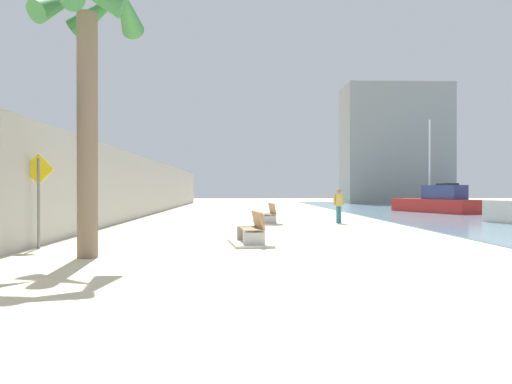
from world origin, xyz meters
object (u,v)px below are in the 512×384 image
object	(u,v)px
bench_near	(251,237)
person_walking	(339,203)
pedestrian_sign	(39,189)
boat_nearest	(444,198)
palm_tree	(87,41)
boat_mid_bay	(436,202)
bench_far	(268,219)

from	to	relation	value
bench_near	person_walking	world-z (taller)	person_walking
person_walking	pedestrian_sign	size ratio (longest dim) A/B	0.64
bench_near	boat_nearest	xyz separation A→B (m)	(19.01, 31.16, 0.58)
boat_nearest	bench_near	bearing A→B (deg)	-121.39
palm_tree	boat_nearest	bearing A→B (deg)	55.83
person_walking	boat_mid_bay	xyz separation A→B (m)	(8.77, 9.98, -0.22)
bench_far	pedestrian_sign	distance (m)	11.66
palm_tree	bench_far	distance (m)	13.22
palm_tree	bench_near	xyz separation A→B (m)	(3.94, 2.65, -4.88)
boat_mid_bay	pedestrian_sign	distance (m)	27.35
boat_nearest	pedestrian_sign	xyz separation A→B (m)	(-24.85, -31.92, 0.81)
bench_far	person_walking	bearing A→B (deg)	5.12
palm_tree	bench_near	distance (m)	6.81
person_walking	pedestrian_sign	world-z (taller)	pedestrian_sign
boat_nearest	boat_mid_bay	world-z (taller)	boat_mid_bay
palm_tree	bench_near	world-z (taller)	palm_tree
person_walking	pedestrian_sign	xyz separation A→B (m)	(-10.24, -9.66, 0.66)
bench_far	boat_mid_bay	size ratio (longest dim) A/B	0.30
person_walking	bench_near	bearing A→B (deg)	-116.33
pedestrian_sign	palm_tree	bearing A→B (deg)	-44.94
bench_near	person_walking	xyz separation A→B (m)	(4.41, 8.90, 0.73)
palm_tree	person_walking	distance (m)	14.85
person_walking	boat_mid_bay	distance (m)	13.29
person_walking	boat_nearest	size ratio (longest dim) A/B	0.26
person_walking	boat_mid_bay	bearing A→B (deg)	48.71
pedestrian_sign	person_walking	bearing A→B (deg)	43.34
bench_far	bench_near	bearing A→B (deg)	-96.57
bench_near	boat_nearest	size ratio (longest dim) A/B	0.35
bench_far	boat_nearest	bearing A→B (deg)	51.38
person_walking	pedestrian_sign	distance (m)	14.10
bench_far	boat_nearest	size ratio (longest dim) A/B	0.35
boat_nearest	pedestrian_sign	size ratio (longest dim) A/B	2.42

